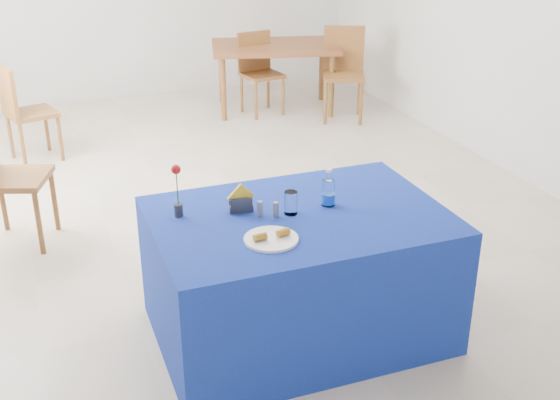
% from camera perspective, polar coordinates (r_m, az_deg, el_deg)
% --- Properties ---
extents(floor, '(7.00, 7.00, 0.00)m').
position_cam_1_polar(floor, '(5.83, -3.20, -0.08)').
color(floor, beige).
rests_on(floor, ground).
extents(plate, '(0.28, 0.28, 0.01)m').
position_cam_1_polar(plate, '(3.55, -0.73, -3.20)').
color(plate, white).
rests_on(plate, blue_table).
extents(drinking_glass, '(0.07, 0.07, 0.13)m').
position_cam_1_polar(drinking_glass, '(3.80, 0.89, -0.23)').
color(drinking_glass, white).
rests_on(drinking_glass, blue_table).
extents(salt_shaker, '(0.03, 0.03, 0.08)m').
position_cam_1_polar(salt_shaker, '(3.79, -1.63, -0.70)').
color(salt_shaker, slate).
rests_on(salt_shaker, blue_table).
extents(pepper_shaker, '(0.03, 0.03, 0.08)m').
position_cam_1_polar(pepper_shaker, '(3.78, -0.34, -0.77)').
color(pepper_shaker, slate).
rests_on(pepper_shaker, blue_table).
extents(blue_table, '(1.60, 1.10, 0.76)m').
position_cam_1_polar(blue_table, '(4.00, 1.50, -6.08)').
color(blue_table, navy).
rests_on(blue_table, floor).
extents(water_bottle, '(0.08, 0.08, 0.21)m').
position_cam_1_polar(water_bottle, '(3.91, 3.95, 0.54)').
color(water_bottle, white).
rests_on(water_bottle, blue_table).
extents(napkin_holder, '(0.15, 0.07, 0.17)m').
position_cam_1_polar(napkin_holder, '(3.84, -3.21, -0.27)').
color(napkin_holder, '#3A3A40').
rests_on(napkin_holder, blue_table).
extents(rose_vase, '(0.05, 0.05, 0.30)m').
position_cam_1_polar(rose_vase, '(3.78, -8.34, 0.71)').
color(rose_vase, '#26262B').
rests_on(rose_vase, blue_table).
extents(oak_table, '(1.58, 1.22, 0.76)m').
position_cam_1_polar(oak_table, '(8.08, -0.43, 11.98)').
color(oak_table, brown).
rests_on(oak_table, floor).
extents(chair_bg_left, '(0.46, 0.46, 0.90)m').
position_cam_1_polar(chair_bg_left, '(8.03, -1.77, 10.75)').
color(chair_bg_left, brown).
rests_on(chair_bg_left, floor).
extents(chair_bg_right, '(0.59, 0.59, 1.00)m').
position_cam_1_polar(chair_bg_right, '(7.86, 5.19, 10.76)').
color(chair_bg_right, brown).
rests_on(chair_bg_right, floor).
extents(chair_win_a, '(0.58, 0.58, 1.01)m').
position_cam_1_polar(chair_win_a, '(5.32, -21.83, 2.46)').
color(chair_win_a, brown).
rests_on(chair_win_a, floor).
extents(chair_win_b, '(0.51, 0.51, 0.92)m').
position_cam_1_polar(chair_win_b, '(6.92, -20.28, 7.09)').
color(chair_win_b, brown).
rests_on(chair_win_b, floor).
extents(banana_pieces, '(0.20, 0.06, 0.04)m').
position_cam_1_polar(banana_pieces, '(3.53, -0.67, -2.83)').
color(banana_pieces, gold).
rests_on(banana_pieces, plate).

